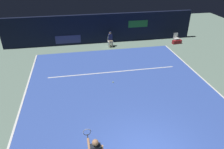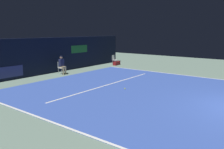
# 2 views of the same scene
# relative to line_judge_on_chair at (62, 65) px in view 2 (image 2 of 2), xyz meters

# --- Properties ---
(ground_plane) EXTENTS (33.67, 33.67, 0.00)m
(ground_plane) POSITION_rel_line_judge_on_chair_xyz_m (-0.66, -6.83, -0.69)
(ground_plane) COLOR slate
(court_surface) EXTENTS (11.14, 12.14, 0.01)m
(court_surface) POSITION_rel_line_judge_on_chair_xyz_m (-0.66, -6.83, -0.68)
(court_surface) COLOR #3856B2
(court_surface) RESTS_ON ground
(line_sideline_left) EXTENTS (0.10, 12.14, 0.01)m
(line_sideline_left) POSITION_rel_line_judge_on_chair_xyz_m (4.86, -6.83, -0.67)
(line_sideline_left) COLOR white
(line_sideline_left) RESTS_ON court_surface
(line_sideline_right) EXTENTS (0.10, 12.14, 0.01)m
(line_sideline_right) POSITION_rel_line_judge_on_chair_xyz_m (-6.17, -6.83, -0.67)
(line_sideline_right) COLOR white
(line_sideline_right) RESTS_ON court_surface
(line_service) EXTENTS (8.69, 0.10, 0.01)m
(line_service) POSITION_rel_line_judge_on_chair_xyz_m (-0.66, -4.71, -0.67)
(line_service) COLOR white
(line_service) RESTS_ON court_surface
(back_wall) EXTENTS (16.92, 0.33, 2.60)m
(back_wall) POSITION_rel_line_judge_on_chair_xyz_m (-0.66, 1.11, 0.61)
(back_wall) COLOR black
(back_wall) RESTS_ON ground
(line_judge_on_chair) EXTENTS (0.45, 0.54, 1.32)m
(line_judge_on_chair) POSITION_rel_line_judge_on_chair_xyz_m (0.00, 0.00, 0.00)
(line_judge_on_chair) COLOR white
(line_judge_on_chair) RESTS_ON ground
(courtside_chair_near) EXTENTS (0.49, 0.47, 0.88)m
(courtside_chair_near) POSITION_rel_line_judge_on_chair_xyz_m (6.06, -0.18, -0.18)
(courtside_chair_near) COLOR white
(courtside_chair_near) RESTS_ON ground
(tennis_ball) EXTENTS (0.07, 0.07, 0.07)m
(tennis_ball) POSITION_rel_line_judge_on_chair_xyz_m (-0.94, -6.08, -0.64)
(tennis_ball) COLOR #CCE033
(tennis_ball) RESTS_ON court_surface
(equipment_bag) EXTENTS (0.87, 0.41, 0.32)m
(equipment_bag) POSITION_rel_line_judge_on_chair_xyz_m (6.06, -0.43, -0.53)
(equipment_bag) COLOR maroon
(equipment_bag) RESTS_ON ground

